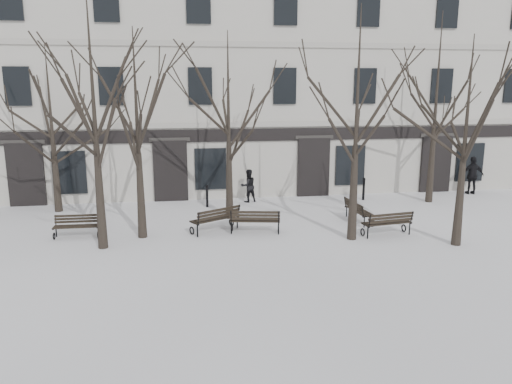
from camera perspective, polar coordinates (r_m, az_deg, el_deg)
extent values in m
plane|color=white|center=(16.99, 2.08, -6.66)|extent=(100.00, 100.00, 0.00)
cube|color=#B7B2A9|center=(28.94, -2.81, 12.25)|extent=(40.00, 10.00, 11.00)
cube|color=#AAA69C|center=(24.02, -1.47, 7.71)|extent=(40.00, 0.12, 0.25)
cube|color=#AAA69C|center=(24.01, -1.52, 16.55)|extent=(40.00, 0.12, 0.25)
cube|color=black|center=(24.05, -1.46, 6.52)|extent=(40.00, 0.10, 0.60)
cube|color=black|center=(25.04, -24.78, 1.81)|extent=(1.60, 0.22, 2.90)
cube|color=#2D2B28|center=(24.80, -25.12, 5.20)|extent=(1.90, 0.08, 0.18)
cube|color=black|center=(24.58, -20.53, 2.10)|extent=(1.50, 0.14, 2.00)
cube|color=black|center=(24.06, -9.74, 2.39)|extent=(1.60, 0.22, 2.90)
cube|color=#2D2B28|center=(23.82, -9.87, 5.93)|extent=(1.90, 0.08, 0.18)
cube|color=black|center=(24.11, -5.22, 2.65)|extent=(1.50, 0.14, 2.00)
cube|color=black|center=(24.94, 6.57, 2.83)|extent=(1.60, 0.22, 2.90)
cube|color=#2D2B28|center=(24.70, 6.68, 6.25)|extent=(1.90, 0.08, 0.18)
cube|color=black|center=(25.51, 10.69, 3.02)|extent=(1.50, 0.14, 2.00)
cube|color=black|center=(27.38, 19.83, 3.02)|extent=(1.60, 0.22, 2.90)
cube|color=#2D2B28|center=(27.16, 20.10, 6.13)|extent=(1.90, 0.08, 0.18)
cube|color=black|center=(28.34, 23.21, 3.15)|extent=(1.50, 0.14, 2.00)
cube|color=black|center=(24.72, -25.61, 10.85)|extent=(1.10, 0.14, 1.70)
cube|color=black|center=(24.96, -26.41, 19.10)|extent=(1.10, 0.14, 1.70)
cube|color=black|center=(23.90, -16.21, 11.54)|extent=(1.10, 0.14, 1.70)
cube|color=black|center=(24.16, -16.75, 20.09)|extent=(1.10, 0.14, 1.70)
cube|color=black|center=(23.75, -6.39, 11.94)|extent=(1.10, 0.14, 1.70)
cube|color=black|center=(24.00, -6.61, 20.56)|extent=(1.10, 0.14, 1.70)
cube|color=black|center=(24.26, 3.30, 12.00)|extent=(1.10, 0.14, 1.70)
cube|color=black|center=(24.51, 3.41, 20.45)|extent=(1.10, 0.14, 1.70)
cube|color=black|center=(25.40, 12.35, 11.75)|extent=(1.10, 0.14, 1.70)
cube|color=black|center=(25.64, 12.74, 19.82)|extent=(1.10, 0.14, 1.70)
cube|color=black|center=(27.09, 20.43, 11.29)|extent=(1.10, 0.14, 1.70)
cube|color=black|center=(27.31, 21.03, 18.85)|extent=(1.10, 0.14, 1.70)
cone|color=black|center=(17.54, -17.41, -0.59)|extent=(0.34, 0.34, 3.55)
cone|color=black|center=(18.45, -13.04, -0.42)|extent=(0.34, 0.34, 3.11)
cone|color=black|center=(18.06, 11.07, -0.13)|extent=(0.34, 0.34, 3.41)
cone|color=black|center=(18.51, 22.22, -1.21)|extent=(0.34, 0.34, 2.97)
cone|color=black|center=(23.38, -21.88, 1.50)|extent=(0.34, 0.34, 2.99)
cone|color=black|center=(20.60, -3.08, 1.27)|extent=(0.34, 0.34, 3.17)
cone|color=black|center=(24.86, 19.41, 3.04)|extent=(0.34, 0.34, 3.64)
torus|color=black|center=(19.03, 2.58, -4.11)|extent=(0.11, 0.31, 0.30)
cylinder|color=black|center=(18.65, 2.60, -4.18)|extent=(0.05, 0.05, 0.47)
cube|color=black|center=(18.76, 2.60, -3.33)|extent=(0.16, 0.57, 0.05)
torus|color=black|center=(19.09, -2.74, -4.06)|extent=(0.11, 0.31, 0.30)
cylinder|color=black|center=(18.70, -2.83, -4.13)|extent=(0.05, 0.05, 0.47)
cube|color=black|center=(18.82, -2.79, -3.28)|extent=(0.16, 0.57, 0.05)
cube|color=black|center=(18.98, -0.08, -3.06)|extent=(1.85, 0.44, 0.04)
cube|color=black|center=(18.84, -0.10, -3.18)|extent=(1.85, 0.44, 0.04)
cube|color=black|center=(18.70, -0.11, -3.30)|extent=(1.85, 0.44, 0.04)
cube|color=black|center=(18.56, -0.12, -3.42)|extent=(1.85, 0.44, 0.04)
cube|color=black|center=(18.49, -0.13, -3.05)|extent=(1.84, 0.38, 0.09)
cube|color=black|center=(18.43, -0.13, -2.70)|extent=(1.84, 0.38, 0.09)
cube|color=black|center=(18.38, -0.13, -2.34)|extent=(1.84, 0.38, 0.09)
cylinder|color=black|center=(18.45, 2.61, -2.93)|extent=(0.07, 0.15, 0.52)
cylinder|color=black|center=(18.50, -2.87, -2.89)|extent=(0.07, 0.15, 0.52)
torus|color=black|center=(19.79, 16.52, -3.98)|extent=(0.09, 0.30, 0.30)
cylinder|color=black|center=(19.48, 17.14, -4.01)|extent=(0.05, 0.05, 0.46)
cube|color=black|center=(19.56, 16.88, -3.22)|extent=(0.13, 0.57, 0.05)
torus|color=black|center=(18.90, 12.09, -4.50)|extent=(0.09, 0.30, 0.30)
cylinder|color=black|center=(18.57, 12.65, -4.55)|extent=(0.05, 0.05, 0.46)
cube|color=black|center=(18.66, 12.41, -3.71)|extent=(0.13, 0.57, 0.05)
cube|color=black|center=(19.27, 14.35, -3.23)|extent=(1.85, 0.36, 0.04)
cube|color=black|center=(19.16, 14.57, -3.34)|extent=(1.85, 0.36, 0.04)
cube|color=black|center=(19.04, 14.80, -3.45)|extent=(1.85, 0.36, 0.04)
cube|color=black|center=(18.92, 15.03, -3.56)|extent=(1.85, 0.36, 0.04)
cube|color=black|center=(18.85, 15.12, -3.20)|extent=(1.84, 0.31, 0.09)
cube|color=black|center=(18.80, 15.17, -2.86)|extent=(1.84, 0.31, 0.09)
cube|color=black|center=(18.76, 15.23, -2.51)|extent=(1.84, 0.31, 0.09)
cylinder|color=black|center=(19.30, 17.36, -2.83)|extent=(0.06, 0.15, 0.51)
cylinder|color=black|center=(18.38, 12.84, -3.31)|extent=(0.06, 0.15, 0.51)
torus|color=black|center=(19.47, -22.08, -4.71)|extent=(0.05, 0.26, 0.26)
cylinder|color=black|center=(19.75, -21.87, -4.22)|extent=(0.05, 0.05, 0.41)
cube|color=black|center=(19.54, -22.03, -3.78)|extent=(0.05, 0.50, 0.05)
torus|color=black|center=(19.14, -17.60, -4.65)|extent=(0.05, 0.26, 0.26)
cylinder|color=black|center=(19.43, -17.46, -4.16)|extent=(0.05, 0.05, 0.41)
cube|color=black|center=(19.22, -17.58, -3.71)|extent=(0.05, 0.50, 0.05)
cube|color=black|center=(19.17, -19.94, -3.86)|extent=(1.63, 0.11, 0.03)
cube|color=black|center=(19.29, -19.87, -3.76)|extent=(1.63, 0.11, 0.03)
cube|color=black|center=(19.41, -19.79, -3.66)|extent=(1.63, 0.11, 0.03)
cube|color=black|center=(19.53, -19.72, -3.56)|extent=(1.63, 0.11, 0.03)
cube|color=black|center=(19.54, -19.72, -3.20)|extent=(1.63, 0.06, 0.08)
cube|color=black|center=(19.53, -19.73, -2.87)|extent=(1.63, 0.06, 0.08)
cube|color=black|center=(19.52, -19.75, -2.55)|extent=(1.63, 0.06, 0.08)
cylinder|color=black|center=(19.72, -21.91, -3.09)|extent=(0.04, 0.13, 0.45)
cylinder|color=black|center=(19.39, -17.50, -3.01)|extent=(0.04, 0.13, 0.45)
torus|color=black|center=(19.77, -2.83, -3.47)|extent=(0.20, 0.30, 0.31)
cylinder|color=black|center=(19.44, -2.15, -3.45)|extent=(0.05, 0.05, 0.48)
cube|color=black|center=(19.53, -2.50, -2.65)|extent=(0.35, 0.54, 0.05)
torus|color=black|center=(18.79, -7.34, -4.40)|extent=(0.20, 0.30, 0.31)
cylinder|color=black|center=(18.45, -6.71, -4.41)|extent=(0.05, 0.05, 0.48)
cube|color=black|center=(18.54, -7.05, -3.55)|extent=(0.35, 0.54, 0.05)
cube|color=black|center=(19.20, -5.12, -2.88)|extent=(1.72, 1.06, 0.04)
cube|color=black|center=(19.08, -4.86, -2.97)|extent=(1.72, 1.06, 0.04)
cube|color=black|center=(18.96, -4.61, -3.07)|extent=(1.72, 1.06, 0.04)
cube|color=black|center=(18.84, -4.35, -3.16)|extent=(1.72, 1.06, 0.04)
cube|color=black|center=(18.77, -4.28, -2.78)|extent=(1.69, 1.01, 0.10)
cube|color=black|center=(18.72, -4.24, -2.41)|extent=(1.69, 1.01, 0.10)
cube|color=black|center=(18.67, -4.21, -2.04)|extent=(1.69, 1.01, 0.10)
cylinder|color=black|center=(19.26, -2.01, -2.20)|extent=(0.12, 0.15, 0.54)
cylinder|color=black|center=(18.25, -6.60, -3.09)|extent=(0.12, 0.15, 0.54)
torus|color=black|center=(20.14, 13.16, -3.53)|extent=(0.29, 0.07, 0.28)
cylinder|color=black|center=(19.97, 12.27, -3.38)|extent=(0.05, 0.05, 0.44)
cube|color=black|center=(19.99, 12.75, -2.73)|extent=(0.54, 0.10, 0.05)
torus|color=black|center=(21.58, 11.16, -2.38)|extent=(0.29, 0.07, 0.28)
cylinder|color=black|center=(21.41, 10.31, -2.23)|extent=(0.05, 0.05, 0.44)
cube|color=black|center=(21.43, 10.76, -1.63)|extent=(0.54, 0.10, 0.05)
cube|color=black|center=(20.79, 12.26, -2.07)|extent=(0.25, 1.76, 0.03)
cube|color=black|center=(20.73, 11.92, -2.09)|extent=(0.25, 1.76, 0.03)
cube|color=black|center=(20.68, 11.58, -2.12)|extent=(0.25, 1.76, 0.03)
cube|color=black|center=(20.62, 11.23, -2.14)|extent=(0.25, 1.76, 0.03)
cube|color=black|center=(20.57, 11.15, -1.81)|extent=(0.19, 1.75, 0.09)
cube|color=black|center=(20.53, 11.11, -1.50)|extent=(0.19, 1.75, 0.09)
cube|color=black|center=(20.50, 11.07, -1.18)|extent=(0.19, 1.75, 0.09)
cylinder|color=black|center=(19.83, 12.12, -2.24)|extent=(0.14, 0.05, 0.49)
cylinder|color=black|center=(21.28, 10.16, -1.16)|extent=(0.14, 0.05, 0.49)
cylinder|color=black|center=(22.77, -5.61, -0.58)|extent=(0.11, 0.11, 0.94)
sphere|color=black|center=(22.66, -5.63, 0.62)|extent=(0.13, 0.13, 0.13)
cylinder|color=black|center=(24.60, 12.20, 0.25)|extent=(0.12, 0.12, 1.01)
sphere|color=black|center=(24.50, 12.25, 1.45)|extent=(0.14, 0.14, 0.14)
imported|color=black|center=(23.76, -0.89, -1.13)|extent=(0.91, 0.80, 1.57)
imported|color=black|center=(27.73, 23.34, -0.20)|extent=(1.18, 0.60, 1.92)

